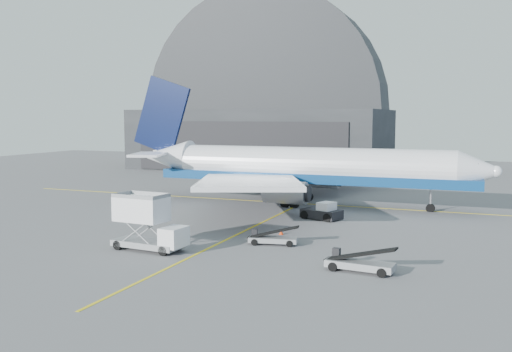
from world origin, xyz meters
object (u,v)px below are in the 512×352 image
at_px(pushback_tug, 322,212).
at_px(belt_loader_b, 359,263).
at_px(airliner, 297,167).
at_px(catering_truck, 147,223).
at_px(belt_loader_a, 273,239).

height_order(pushback_tug, belt_loader_b, belt_loader_b).
xyz_separation_m(airliner, catering_truck, (-3.91, -27.50, -2.37)).
bearing_deg(belt_loader_a, catering_truck, -158.33).
relative_size(airliner, pushback_tug, 10.10).
bearing_deg(airliner, catering_truck, -98.09).
bearing_deg(pushback_tug, airliner, 141.54).
bearing_deg(airliner, belt_loader_b, -64.39).
relative_size(catering_truck, belt_loader_b, 1.25).
relative_size(catering_truck, belt_loader_a, 1.45).
bearing_deg(belt_loader_a, airliner, 91.39).
height_order(pushback_tug, belt_loader_a, pushback_tug).
height_order(belt_loader_a, belt_loader_b, belt_loader_b).
bearing_deg(belt_loader_b, catering_truck, -174.79).
xyz_separation_m(catering_truck, belt_loader_a, (8.69, 5.55, -1.66)).
xyz_separation_m(catering_truck, belt_loader_b, (17.14, -0.10, -1.57)).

